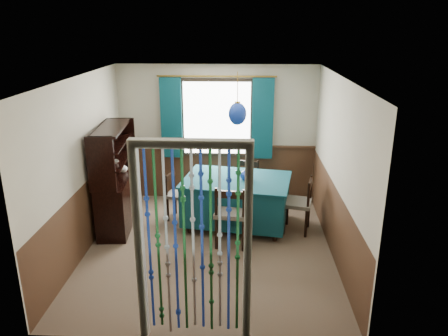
{
  "coord_description": "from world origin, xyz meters",
  "views": [
    {
      "loc": [
        0.48,
        -5.78,
        3.2
      ],
      "look_at": [
        0.19,
        0.55,
        1.07
      ],
      "focal_mm": 35.0,
      "sensor_mm": 36.0,
      "label": 1
    }
  ],
  "objects_px": {
    "chair_left": "(178,194)",
    "chair_right": "(299,203)",
    "chair_far": "(246,183)",
    "pendant_lamp": "(237,114)",
    "chair_near": "(232,214)",
    "bowl_shelf": "(113,162)",
    "dining_table": "(236,199)",
    "sideboard": "(116,193)",
    "vase_sideboard": "(123,167)",
    "vase_table": "(246,174)"
  },
  "relations": [
    {
      "from": "dining_table",
      "to": "vase_table",
      "type": "relative_size",
      "value": 9.71
    },
    {
      "from": "sideboard",
      "to": "bowl_shelf",
      "type": "xyz_separation_m",
      "value": [
        0.06,
        -0.2,
        0.58
      ]
    },
    {
      "from": "bowl_shelf",
      "to": "dining_table",
      "type": "bearing_deg",
      "value": 9.93
    },
    {
      "from": "chair_right",
      "to": "pendant_lamp",
      "type": "xyz_separation_m",
      "value": [
        -0.99,
        0.17,
        1.39
      ]
    },
    {
      "from": "dining_table",
      "to": "pendant_lamp",
      "type": "distance_m",
      "value": 1.4
    },
    {
      "from": "sideboard",
      "to": "vase_sideboard",
      "type": "height_order",
      "value": "sideboard"
    },
    {
      "from": "chair_right",
      "to": "bowl_shelf",
      "type": "relative_size",
      "value": 4.71
    },
    {
      "from": "chair_near",
      "to": "chair_left",
      "type": "xyz_separation_m",
      "value": [
        -0.93,
        0.9,
        -0.07
      ]
    },
    {
      "from": "sideboard",
      "to": "vase_table",
      "type": "distance_m",
      "value": 2.12
    },
    {
      "from": "chair_far",
      "to": "sideboard",
      "type": "xyz_separation_m",
      "value": [
        -2.1,
        -0.85,
        0.12
      ]
    },
    {
      "from": "dining_table",
      "to": "pendant_lamp",
      "type": "xyz_separation_m",
      "value": [
        0.0,
        -0.0,
        1.4
      ]
    },
    {
      "from": "chair_near",
      "to": "vase_sideboard",
      "type": "bearing_deg",
      "value": 161.49
    },
    {
      "from": "pendant_lamp",
      "to": "bowl_shelf",
      "type": "distance_m",
      "value": 2.03
    },
    {
      "from": "bowl_shelf",
      "to": "vase_sideboard",
      "type": "distance_m",
      "value": 0.56
    },
    {
      "from": "vase_table",
      "to": "vase_sideboard",
      "type": "bearing_deg",
      "value": 174.57
    },
    {
      "from": "chair_left",
      "to": "chair_right",
      "type": "xyz_separation_m",
      "value": [
        1.98,
        -0.39,
        0.04
      ]
    },
    {
      "from": "dining_table",
      "to": "vase_sideboard",
      "type": "bearing_deg",
      "value": -175.78
    },
    {
      "from": "dining_table",
      "to": "bowl_shelf",
      "type": "xyz_separation_m",
      "value": [
        -1.88,
        -0.33,
        0.71
      ]
    },
    {
      "from": "dining_table",
      "to": "chair_right",
      "type": "bearing_deg",
      "value": -0.49
    },
    {
      "from": "bowl_shelf",
      "to": "vase_sideboard",
      "type": "xyz_separation_m",
      "value": [
        0.0,
        0.5,
        -0.25
      ]
    },
    {
      "from": "chair_near",
      "to": "chair_right",
      "type": "xyz_separation_m",
      "value": [
        1.05,
        0.51,
        -0.03
      ]
    },
    {
      "from": "vase_table",
      "to": "dining_table",
      "type": "bearing_deg",
      "value": 171.61
    },
    {
      "from": "pendant_lamp",
      "to": "vase_table",
      "type": "bearing_deg",
      "value": -8.39
    },
    {
      "from": "chair_near",
      "to": "chair_left",
      "type": "bearing_deg",
      "value": 142.52
    },
    {
      "from": "dining_table",
      "to": "chair_far",
      "type": "distance_m",
      "value": 0.74
    },
    {
      "from": "bowl_shelf",
      "to": "sideboard",
      "type": "bearing_deg",
      "value": 106.38
    },
    {
      "from": "chair_left",
      "to": "vase_table",
      "type": "bearing_deg",
      "value": 92.53
    },
    {
      "from": "pendant_lamp",
      "to": "bowl_shelf",
      "type": "relative_size",
      "value": 4.21
    },
    {
      "from": "chair_near",
      "to": "chair_left",
      "type": "height_order",
      "value": "chair_near"
    },
    {
      "from": "chair_left",
      "to": "chair_right",
      "type": "relative_size",
      "value": 0.91
    },
    {
      "from": "dining_table",
      "to": "vase_table",
      "type": "height_order",
      "value": "vase_table"
    },
    {
      "from": "vase_sideboard",
      "to": "chair_near",
      "type": "bearing_deg",
      "value": -25.27
    },
    {
      "from": "chair_right",
      "to": "bowl_shelf",
      "type": "bearing_deg",
      "value": 106.71
    },
    {
      "from": "chair_far",
      "to": "pendant_lamp",
      "type": "distance_m",
      "value": 1.59
    },
    {
      "from": "dining_table",
      "to": "chair_right",
      "type": "height_order",
      "value": "chair_right"
    },
    {
      "from": "chair_right",
      "to": "bowl_shelf",
      "type": "distance_m",
      "value": 2.96
    },
    {
      "from": "chair_far",
      "to": "vase_table",
      "type": "bearing_deg",
      "value": 103.94
    },
    {
      "from": "chair_far",
      "to": "pendant_lamp",
      "type": "bearing_deg",
      "value": 92.34
    },
    {
      "from": "chair_left",
      "to": "chair_near",
      "type": "bearing_deg",
      "value": 60.04
    },
    {
      "from": "dining_table",
      "to": "bowl_shelf",
      "type": "relative_size",
      "value": 9.63
    },
    {
      "from": "chair_far",
      "to": "vase_table",
      "type": "xyz_separation_m",
      "value": [
        -0.01,
        -0.75,
        0.44
      ]
    },
    {
      "from": "dining_table",
      "to": "chair_far",
      "type": "relative_size",
      "value": 2.12
    },
    {
      "from": "chair_right",
      "to": "pendant_lamp",
      "type": "bearing_deg",
      "value": 93.71
    },
    {
      "from": "chair_right",
      "to": "dining_table",
      "type": "bearing_deg",
      "value": 93.71
    },
    {
      "from": "dining_table",
      "to": "chair_left",
      "type": "bearing_deg",
      "value": 177.16
    },
    {
      "from": "pendant_lamp",
      "to": "vase_sideboard",
      "type": "xyz_separation_m",
      "value": [
        -1.88,
        0.17,
        -0.95
      ]
    },
    {
      "from": "dining_table",
      "to": "sideboard",
      "type": "relative_size",
      "value": 1.1
    },
    {
      "from": "vase_table",
      "to": "bowl_shelf",
      "type": "xyz_separation_m",
      "value": [
        -2.03,
        -0.31,
        0.27
      ]
    },
    {
      "from": "chair_right",
      "to": "pendant_lamp",
      "type": "height_order",
      "value": "pendant_lamp"
    },
    {
      "from": "chair_near",
      "to": "bowl_shelf",
      "type": "relative_size",
      "value": 5.06
    }
  ]
}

